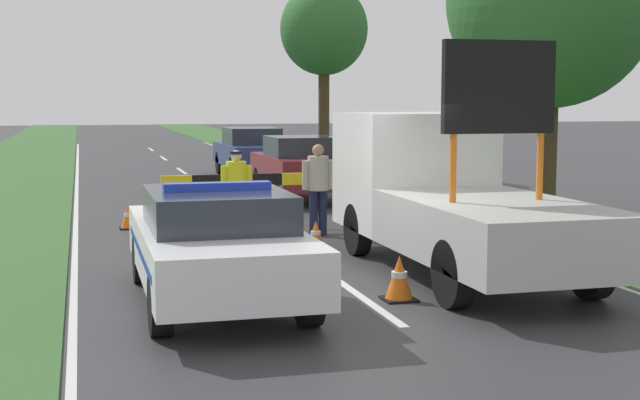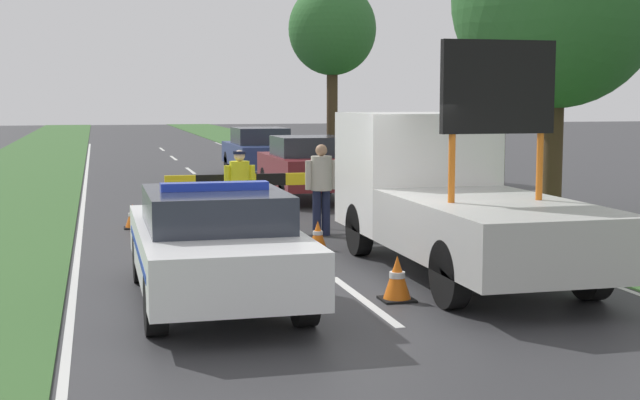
{
  "view_description": "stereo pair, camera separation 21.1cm",
  "coord_description": "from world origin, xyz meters",
  "px_view_note": "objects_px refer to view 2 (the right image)",
  "views": [
    {
      "loc": [
        -3.48,
        -11.58,
        2.57
      ],
      "look_at": [
        -0.12,
        0.9,
        1.1
      ],
      "focal_mm": 50.0,
      "sensor_mm": 36.0,
      "label": 1
    },
    {
      "loc": [
        -3.28,
        -11.63,
        2.57
      ],
      "look_at": [
        -0.12,
        0.9,
        1.1
      ],
      "focal_mm": 50.0,
      "sensor_mm": 36.0,
      "label": 2
    }
  ],
  "objects_px": {
    "queued_car_wagon_maroon": "(308,167)",
    "roadside_tree_mid_left": "(332,31)",
    "police_officer": "(240,185)",
    "traffic_cone_behind_barrier": "(318,235)",
    "police_car": "(214,243)",
    "work_truck": "(446,194)",
    "traffic_cone_near_truck": "(367,207)",
    "traffic_cone_near_police": "(397,278)",
    "road_barrier": "(256,183)",
    "pedestrian_civilian": "(321,182)",
    "traffic_cone_lane_edge": "(151,215)",
    "utility_pole": "(503,45)",
    "queued_car_hatch_blue": "(259,151)",
    "traffic_cone_centre_front": "(133,217)"
  },
  "relations": [
    {
      "from": "road_barrier",
      "to": "traffic_cone_lane_edge",
      "type": "distance_m",
      "value": 2.12
    },
    {
      "from": "police_officer",
      "to": "traffic_cone_centre_front",
      "type": "distance_m",
      "value": 2.57
    },
    {
      "from": "work_truck",
      "to": "pedestrian_civilian",
      "type": "height_order",
      "value": "work_truck"
    },
    {
      "from": "traffic_cone_behind_barrier",
      "to": "pedestrian_civilian",
      "type": "bearing_deg",
      "value": 73.59
    },
    {
      "from": "traffic_cone_near_truck",
      "to": "queued_car_wagon_maroon",
      "type": "height_order",
      "value": "queued_car_wagon_maroon"
    },
    {
      "from": "queued_car_wagon_maroon",
      "to": "roadside_tree_mid_left",
      "type": "relative_size",
      "value": 0.63
    },
    {
      "from": "traffic_cone_near_truck",
      "to": "queued_car_hatch_blue",
      "type": "bearing_deg",
      "value": 91.08
    },
    {
      "from": "traffic_cone_behind_barrier",
      "to": "utility_pole",
      "type": "relative_size",
      "value": 0.07
    },
    {
      "from": "police_car",
      "to": "pedestrian_civilian",
      "type": "distance_m",
      "value": 5.74
    },
    {
      "from": "queued_car_wagon_maroon",
      "to": "traffic_cone_behind_barrier",
      "type": "bearing_deg",
      "value": 77.99
    },
    {
      "from": "work_truck",
      "to": "utility_pole",
      "type": "xyz_separation_m",
      "value": [
        3.1,
        4.64,
        2.55
      ]
    },
    {
      "from": "police_officer",
      "to": "pedestrian_civilian",
      "type": "distance_m",
      "value": 1.53
    },
    {
      "from": "police_officer",
      "to": "work_truck",
      "type": "bearing_deg",
      "value": 111.3
    },
    {
      "from": "traffic_cone_lane_edge",
      "to": "utility_pole",
      "type": "distance_m",
      "value": 7.99
    },
    {
      "from": "queued_car_hatch_blue",
      "to": "utility_pole",
      "type": "relative_size",
      "value": 0.65
    },
    {
      "from": "police_car",
      "to": "work_truck",
      "type": "relative_size",
      "value": 0.78
    },
    {
      "from": "utility_pole",
      "to": "work_truck",
      "type": "bearing_deg",
      "value": -123.78
    },
    {
      "from": "police_car",
      "to": "traffic_cone_behind_barrier",
      "type": "bearing_deg",
      "value": 52.47
    },
    {
      "from": "police_car",
      "to": "roadside_tree_mid_left",
      "type": "xyz_separation_m",
      "value": [
        6.27,
        17.77,
        4.06
      ]
    },
    {
      "from": "police_officer",
      "to": "traffic_cone_behind_barrier",
      "type": "distance_m",
      "value": 2.18
    },
    {
      "from": "police_car",
      "to": "traffic_cone_near_truck",
      "type": "distance_m",
      "value": 7.67
    },
    {
      "from": "police_car",
      "to": "roadside_tree_mid_left",
      "type": "bearing_deg",
      "value": 65.33
    },
    {
      "from": "queued_car_wagon_maroon",
      "to": "traffic_cone_near_truck",
      "type": "bearing_deg",
      "value": 93.1
    },
    {
      "from": "traffic_cone_behind_barrier",
      "to": "queued_car_wagon_maroon",
      "type": "height_order",
      "value": "queued_car_wagon_maroon"
    },
    {
      "from": "pedestrian_civilian",
      "to": "roadside_tree_mid_left",
      "type": "distance_m",
      "value": 13.74
    },
    {
      "from": "police_car",
      "to": "queued_car_hatch_blue",
      "type": "relative_size",
      "value": 1.04
    },
    {
      "from": "police_officer",
      "to": "queued_car_wagon_maroon",
      "type": "height_order",
      "value": "queued_car_wagon_maroon"
    },
    {
      "from": "road_barrier",
      "to": "pedestrian_civilian",
      "type": "height_order",
      "value": "pedestrian_civilian"
    },
    {
      "from": "pedestrian_civilian",
      "to": "traffic_cone_centre_front",
      "type": "distance_m",
      "value": 3.94
    },
    {
      "from": "traffic_cone_near_police",
      "to": "traffic_cone_lane_edge",
      "type": "relative_size",
      "value": 0.85
    },
    {
      "from": "work_truck",
      "to": "police_officer",
      "type": "bearing_deg",
      "value": -57.96
    },
    {
      "from": "utility_pole",
      "to": "traffic_cone_near_police",
      "type": "bearing_deg",
      "value": -124.58
    },
    {
      "from": "traffic_cone_near_truck",
      "to": "traffic_cone_behind_barrier",
      "type": "distance_m",
      "value": 3.48
    },
    {
      "from": "traffic_cone_near_police",
      "to": "utility_pole",
      "type": "height_order",
      "value": "utility_pole"
    },
    {
      "from": "traffic_cone_near_truck",
      "to": "police_car",
      "type": "bearing_deg",
      "value": -121.85
    },
    {
      "from": "road_barrier",
      "to": "work_truck",
      "type": "bearing_deg",
      "value": -58.26
    },
    {
      "from": "pedestrian_civilian",
      "to": "traffic_cone_near_truck",
      "type": "xyz_separation_m",
      "value": [
        1.36,
        1.44,
        -0.67
      ]
    },
    {
      "from": "road_barrier",
      "to": "roadside_tree_mid_left",
      "type": "xyz_separation_m",
      "value": [
        4.69,
        11.87,
        3.88
      ]
    },
    {
      "from": "traffic_cone_near_police",
      "to": "traffic_cone_near_truck",
      "type": "relative_size",
      "value": 0.85
    },
    {
      "from": "police_officer",
      "to": "traffic_cone_near_truck",
      "type": "relative_size",
      "value": 2.38
    },
    {
      "from": "traffic_cone_near_police",
      "to": "queued_car_wagon_maroon",
      "type": "relative_size",
      "value": 0.14
    },
    {
      "from": "traffic_cone_centre_front",
      "to": "roadside_tree_mid_left",
      "type": "distance_m",
      "value": 13.77
    },
    {
      "from": "traffic_cone_near_police",
      "to": "road_barrier",
      "type": "bearing_deg",
      "value": 96.2
    },
    {
      "from": "police_car",
      "to": "work_truck",
      "type": "xyz_separation_m",
      "value": [
        3.73,
        1.47,
        0.38
      ]
    },
    {
      "from": "work_truck",
      "to": "pedestrian_civilian",
      "type": "relative_size",
      "value": 3.59
    },
    {
      "from": "traffic_cone_centre_front",
      "to": "traffic_cone_near_police",
      "type": "bearing_deg",
      "value": -67.64
    },
    {
      "from": "queued_car_hatch_blue",
      "to": "traffic_cone_lane_edge",
      "type": "bearing_deg",
      "value": 70.08
    },
    {
      "from": "police_car",
      "to": "queued_car_wagon_maroon",
      "type": "relative_size",
      "value": 1.19
    },
    {
      "from": "road_barrier",
      "to": "police_officer",
      "type": "height_order",
      "value": "police_officer"
    },
    {
      "from": "traffic_cone_centre_front",
      "to": "queued_car_hatch_blue",
      "type": "bearing_deg",
      "value": 67.62
    }
  ]
}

